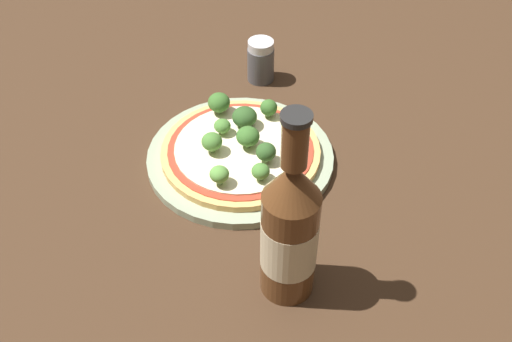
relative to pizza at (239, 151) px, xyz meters
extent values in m
plane|color=#3D2819|center=(-0.02, 0.00, -0.02)|extent=(3.00, 3.00, 0.00)
cylinder|color=#93A384|center=(0.00, 0.00, -0.01)|extent=(0.26, 0.26, 0.01)
cylinder|color=tan|center=(0.00, 0.00, 0.00)|extent=(0.22, 0.22, 0.01)
cylinder|color=#A83823|center=(0.00, 0.00, 0.00)|extent=(0.20, 0.20, 0.00)
cylinder|color=beige|center=(0.00, 0.00, 0.01)|extent=(0.18, 0.18, 0.00)
cylinder|color=#7A9E5B|center=(0.01, 0.01, 0.01)|extent=(0.01, 0.01, 0.01)
ellipsoid|color=#386628|center=(0.01, 0.01, 0.03)|extent=(0.03, 0.03, 0.03)
cylinder|color=#7A9E5B|center=(-0.02, -0.03, 0.01)|extent=(0.01, 0.01, 0.01)
ellipsoid|color=#477A33|center=(-0.02, -0.03, 0.03)|extent=(0.03, 0.03, 0.02)
cylinder|color=#7A9E5B|center=(-0.03, 0.04, 0.01)|extent=(0.01, 0.01, 0.01)
ellipsoid|color=#2D5123|center=(-0.03, 0.04, 0.02)|extent=(0.04, 0.04, 0.03)
cylinder|color=#7A9E5B|center=(0.05, 0.01, 0.01)|extent=(0.01, 0.01, 0.01)
ellipsoid|color=#2D5123|center=(0.05, 0.01, 0.02)|extent=(0.03, 0.03, 0.02)
cylinder|color=#7A9E5B|center=(0.02, 0.08, 0.01)|extent=(0.01, 0.01, 0.01)
ellipsoid|color=#477A33|center=(0.02, 0.08, 0.02)|extent=(0.03, 0.03, 0.03)
cylinder|color=#7A9E5B|center=(-0.04, 0.00, 0.01)|extent=(0.01, 0.01, 0.01)
ellipsoid|color=#477A33|center=(-0.04, 0.00, 0.02)|extent=(0.02, 0.02, 0.02)
cylinder|color=#7A9E5B|center=(-0.02, 0.08, 0.01)|extent=(0.01, 0.01, 0.01)
ellipsoid|color=#386628|center=(-0.02, 0.08, 0.02)|extent=(0.02, 0.02, 0.02)
cylinder|color=#7A9E5B|center=(-0.08, 0.03, 0.01)|extent=(0.01, 0.01, 0.01)
ellipsoid|color=#386628|center=(-0.08, 0.03, 0.03)|extent=(0.03, 0.03, 0.03)
cylinder|color=#7A9E5B|center=(0.07, -0.02, 0.01)|extent=(0.01, 0.01, 0.01)
ellipsoid|color=#477A33|center=(0.07, -0.02, 0.02)|extent=(0.02, 0.02, 0.02)
cylinder|color=#7A9E5B|center=(0.04, -0.06, 0.01)|extent=(0.01, 0.01, 0.01)
ellipsoid|color=#568E3D|center=(0.04, -0.06, 0.02)|extent=(0.03, 0.03, 0.02)
cylinder|color=#563319|center=(0.19, -0.10, 0.05)|extent=(0.06, 0.06, 0.14)
cylinder|color=#C6B793|center=(0.19, -0.10, 0.06)|extent=(0.06, 0.06, 0.07)
cone|color=#563319|center=(0.19, -0.10, 0.15)|extent=(0.06, 0.06, 0.04)
cylinder|color=#563319|center=(0.19, -0.10, 0.20)|extent=(0.03, 0.03, 0.05)
cylinder|color=black|center=(0.19, -0.10, 0.23)|extent=(0.03, 0.03, 0.01)
cylinder|color=#4C4C51|center=(-0.13, 0.16, 0.01)|extent=(0.04, 0.04, 0.06)
cylinder|color=silver|center=(-0.13, 0.16, 0.04)|extent=(0.04, 0.04, 0.01)
camera|label=1|loc=(0.48, -0.39, 0.55)|focal=42.00mm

